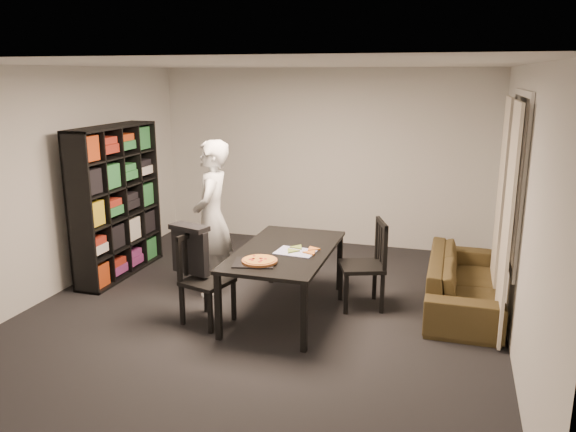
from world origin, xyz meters
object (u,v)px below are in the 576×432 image
(dining_table, at_px, (285,255))
(sofa, at_px, (464,282))
(bookshelf, at_px, (116,202))
(person, at_px, (212,219))
(baking_tray, at_px, (254,263))
(pepperoni_pizza, at_px, (260,261))
(chair_right, at_px, (370,258))
(chair_left, at_px, (200,272))

(dining_table, relative_size, sofa, 0.88)
(bookshelf, distance_m, person, 1.44)
(baking_tray, height_order, sofa, baking_tray)
(dining_table, xyz_separation_m, person, (-0.97, 0.31, 0.25))
(bookshelf, xyz_separation_m, pepperoni_pizza, (2.28, -1.06, -0.21))
(dining_table, xyz_separation_m, sofa, (1.84, 0.73, -0.36))
(pepperoni_pizza, bearing_deg, person, 136.90)
(bookshelf, relative_size, chair_right, 1.94)
(dining_table, xyz_separation_m, pepperoni_pizza, (-0.11, -0.50, 0.09))
(chair_right, bearing_deg, person, -106.48)
(person, relative_size, sofa, 0.92)
(dining_table, bearing_deg, sofa, 21.60)
(sofa, bearing_deg, person, 98.57)
(bookshelf, relative_size, baking_tray, 4.75)
(person, bearing_deg, baking_tray, 32.22)
(dining_table, bearing_deg, pepperoni_pizza, -102.17)
(pepperoni_pizza, distance_m, sofa, 2.35)
(chair_right, bearing_deg, baking_tray, -66.79)
(bookshelf, bearing_deg, chair_left, -31.89)
(chair_left, xyz_separation_m, pepperoni_pizza, (0.67, -0.05, 0.20))
(dining_table, bearing_deg, person, 162.58)
(dining_table, height_order, baking_tray, baking_tray)
(dining_table, height_order, chair_right, chair_right)
(chair_left, bearing_deg, sofa, -49.77)
(bookshelf, distance_m, sofa, 4.29)
(person, height_order, pepperoni_pizza, person)
(chair_right, relative_size, pepperoni_pizza, 2.80)
(bookshelf, height_order, dining_table, bookshelf)
(person, relative_size, pepperoni_pizza, 5.14)
(dining_table, bearing_deg, chair_left, -149.87)
(chair_left, xyz_separation_m, person, (-0.20, 0.76, 0.36))
(dining_table, relative_size, chair_left, 1.82)
(bookshelf, height_order, sofa, bookshelf)
(pepperoni_pizza, height_order, sofa, pepperoni_pizza)
(person, distance_m, pepperoni_pizza, 1.19)
(pepperoni_pizza, bearing_deg, sofa, 32.29)
(chair_right, relative_size, sofa, 0.50)
(dining_table, distance_m, chair_right, 0.95)
(baking_tray, distance_m, pepperoni_pizza, 0.06)
(baking_tray, height_order, pepperoni_pizza, pepperoni_pizza)
(bookshelf, distance_m, chair_right, 3.26)
(baking_tray, relative_size, pepperoni_pizza, 1.14)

